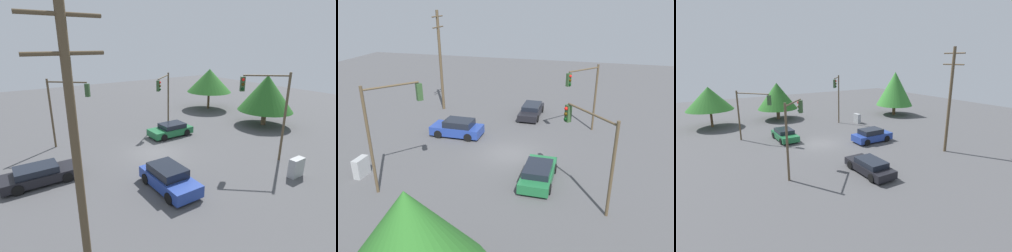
{
  "view_description": "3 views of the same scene",
  "coord_description": "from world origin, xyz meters",
  "views": [
    {
      "loc": [
        -10.4,
        -17.2,
        8.73
      ],
      "look_at": [
        0.86,
        -0.45,
        2.31
      ],
      "focal_mm": 28.0,
      "sensor_mm": 36.0,
      "label": 1
    },
    {
      "loc": [
        21.91,
        5.67,
        11.33
      ],
      "look_at": [
        0.42,
        -0.12,
        2.45
      ],
      "focal_mm": 35.0,
      "sensor_mm": 36.0,
      "label": 2
    },
    {
      "loc": [
        -24.39,
        12.06,
        9.0
      ],
      "look_at": [
        -1.5,
        -2.03,
        2.04
      ],
      "focal_mm": 28.0,
      "sensor_mm": 36.0,
      "label": 3
    }
  ],
  "objects": [
    {
      "name": "utility_pole_tall",
      "position": [
        -8.61,
        -9.48,
        5.32
      ],
      "size": [
        2.2,
        0.28,
        10.06
      ],
      "color": "brown",
      "rests_on": "ground_plane"
    },
    {
      "name": "electrical_cabinet",
      "position": [
        5.8,
        -8.72,
        0.66
      ],
      "size": [
        1.17,
        0.51,
        1.32
      ],
      "primitive_type": "cube",
      "color": "#9EA0A3",
      "rests_on": "ground_plane"
    },
    {
      "name": "traffic_signal_aux",
      "position": [
        6.24,
        -5.71,
        4.58
      ],
      "size": [
        2.83,
        2.39,
        6.76
      ],
      "rotation": [
        0.0,
        0.0,
        2.45
      ],
      "color": "brown",
      "rests_on": "ground_plane"
    },
    {
      "name": "ground_plane",
      "position": [
        0.0,
        0.0,
        0.0
      ],
      "size": [
        80.0,
        80.0,
        0.0
      ],
      "primitive_type": "plane",
      "color": "#4C4C4F"
    },
    {
      "name": "sedan_green",
      "position": [
        3.4,
        2.85,
        0.61
      ],
      "size": [
        4.27,
        2.03,
        1.24
      ],
      "rotation": [
        0.0,
        0.0,
        1.57
      ],
      "color": "#1E6638",
      "rests_on": "ground_plane"
    },
    {
      "name": "sedan_dark",
      "position": [
        -8.81,
        0.04,
        0.6
      ],
      "size": [
        4.64,
        1.97,
        1.21
      ],
      "rotation": [
        0.0,
        0.0,
        -1.57
      ],
      "color": "black",
      "rests_on": "ground_plane"
    },
    {
      "name": "sedan_blue",
      "position": [
        -2.25,
        -5.18,
        0.71
      ],
      "size": [
        2.07,
        4.35,
        1.46
      ],
      "rotation": [
        0.0,
        0.0,
        3.14
      ],
      "color": "#233D93",
      "rests_on": "ground_plane"
    },
    {
      "name": "tree_right",
      "position": [
        14.11,
        0.15,
        3.55
      ],
      "size": [
        5.86,
        5.86,
        5.5
      ],
      "color": "brown",
      "rests_on": "ground_plane"
    },
    {
      "name": "traffic_signal_cross",
      "position": [
        -5.58,
        5.14,
        4.08
      ],
      "size": [
        2.87,
        2.52,
        5.96
      ],
      "rotation": [
        0.0,
        0.0,
        -0.71
      ],
      "color": "brown",
      "rests_on": "ground_plane"
    },
    {
      "name": "traffic_signal_main",
      "position": [
        4.7,
        5.96,
        3.88
      ],
      "size": [
        3.29,
        3.0,
        5.6
      ],
      "rotation": [
        0.0,
        0.0,
        3.87
      ],
      "color": "brown",
      "rests_on": "ground_plane"
    }
  ]
}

